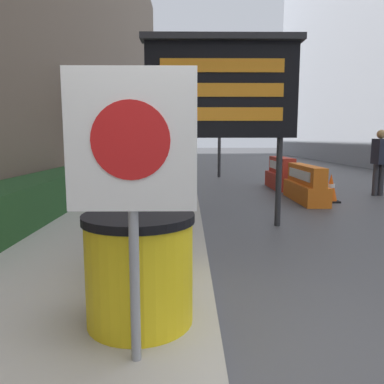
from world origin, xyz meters
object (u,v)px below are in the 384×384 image
Objects in this scene: jersey_barrier_orange_near at (305,185)px; jersey_barrier_red_striped at (281,175)px; traffic_cone_near at (283,170)px; barrel_drum_foreground at (139,268)px; barrel_drum_middle at (149,232)px; traffic_light_near_curb at (220,92)px; warning_sign at (131,160)px; traffic_cone_mid at (331,188)px; pedestrian_worker at (380,157)px; message_board at (221,89)px.

jersey_barrier_orange_near is 1.15× the size of jersey_barrier_red_striped.
barrel_drum_foreground is at bearing -109.14° from traffic_cone_near.
barrel_drum_middle reaches higher than traffic_cone_near.
jersey_barrier_red_striped is (-0.00, 2.35, 0.03)m from jersey_barrier_orange_near.
jersey_barrier_orange_near is 2.89× the size of traffic_cone_near.
barrel_drum_middle is 0.18× the size of traffic_light_near_curb.
traffic_light_near_curb is at bearing 82.94° from warning_sign.
traffic_cone_mid is at bearing 58.44° from barrel_drum_foreground.
pedestrian_worker reaches higher than barrel_drum_middle.
jersey_barrier_orange_near is 0.58m from traffic_cone_mid.
barrel_drum_middle is 10.96m from traffic_cone_near.
jersey_barrier_red_striped reaches higher than jersey_barrier_orange_near.
message_board is 5.72m from jersey_barrier_red_striped.
traffic_light_near_curb reaches higher than pedestrian_worker.
traffic_cone_near is at bearing 68.88° from barrel_drum_middle.
jersey_barrier_red_striped is 0.39× the size of traffic_light_near_curb.
traffic_light_near_curb reaches higher than barrel_drum_middle.
pedestrian_worker is (1.63, 1.01, 0.68)m from traffic_cone_mid.
jersey_barrier_red_striped is at bearing 65.27° from message_board.
pedestrian_worker is at bearing 37.66° from message_board.
message_board is (0.94, 2.59, 1.74)m from barrel_drum_middle.
message_board is 1.76× the size of jersey_barrier_red_striped.
traffic_cone_mid is (3.72, 6.06, -0.22)m from barrel_drum_foreground.
traffic_cone_near is at bearing 74.63° from jersey_barrier_red_striped.
barrel_drum_foreground reaches higher than jersey_barrier_orange_near.
jersey_barrier_orange_near is (3.20, 5.15, -0.17)m from barrel_drum_middle.
pedestrian_worker reaches higher than barrel_drum_foreground.
traffic_cone_mid is at bearing 60.73° from warning_sign.
jersey_barrier_red_striped is 1.03× the size of pedestrian_worker.
barrel_drum_middle reaches higher than traffic_cone_mid.
message_board reaches higher than jersey_barrier_red_striped.
traffic_light_near_curb is at bearing 166.91° from traffic_cone_near.
pedestrian_worker is (1.44, -4.20, 0.67)m from traffic_cone_near.
message_board reaches higher than traffic_cone_near.
barrel_drum_foreground is 4.13m from message_board.
traffic_cone_near is (0.75, 5.08, -0.04)m from jersey_barrier_orange_near.
traffic_light_near_curb is (-1.60, 3.28, 2.83)m from jersey_barrier_red_striped.
traffic_light_near_curb reaches higher than barrel_drum_foreground.
warning_sign reaches higher than pedestrian_worker.
message_board is 1.82× the size of pedestrian_worker.
traffic_cone_near is (0.75, 2.73, -0.07)m from jersey_barrier_red_striped.
jersey_barrier_orange_near is at bearing 58.14° from barrel_drum_middle.
message_board is at bearing 70.05° from barrel_drum_middle.
message_board is at bearing 128.14° from pedestrian_worker.
message_board is 4.44× the size of traffic_cone_near.
traffic_cone_near is (3.95, 10.22, -0.20)m from barrel_drum_middle.
barrel_drum_middle is at bearing -121.86° from jersey_barrier_orange_near.
warning_sign is 0.98× the size of jersey_barrier_red_striped.
jersey_barrier_orange_near reaches higher than traffic_cone_mid.
message_board is 0.69× the size of traffic_light_near_curb.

